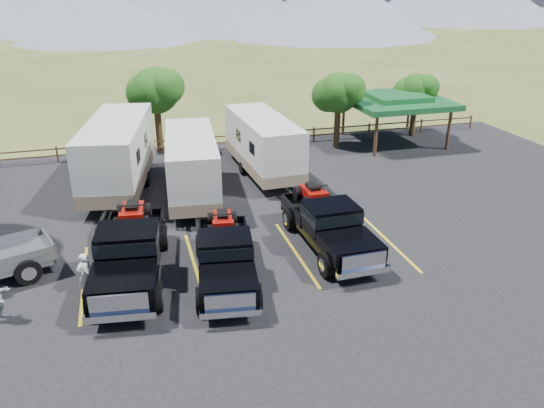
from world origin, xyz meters
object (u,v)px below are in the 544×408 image
object	(u,v)px
trailer_center	(192,166)
trailer_right	(263,145)
rig_center	(225,254)
person_a	(85,274)
pavilion	(396,100)
rig_right	(328,223)
trailer_left	(118,154)
rig_left	(130,250)

from	to	relation	value
trailer_center	trailer_right	size ratio (longest dim) A/B	0.98
rig_center	person_a	bearing A→B (deg)	-174.15
pavilion	rig_right	bearing A→B (deg)	-126.92
pavilion	trailer_center	world-z (taller)	pavilion
trailer_left	trailer_center	world-z (taller)	trailer_left
pavilion	rig_center	xyz separation A→B (m)	(-14.02, -14.09, -1.78)
person_a	rig_center	bearing A→B (deg)	145.52
trailer_center	person_a	bearing A→B (deg)	-115.86
pavilion	rig_center	distance (m)	19.96
trailer_center	trailer_left	bearing A→B (deg)	152.78
trailer_right	person_a	size ratio (longest dim) A/B	5.79
trailer_center	trailer_right	distance (m)	4.86
trailer_left	trailer_right	xyz separation A→B (m)	(7.60, 0.24, -0.19)
rig_right	pavilion	bearing A→B (deg)	51.74
rig_left	trailer_left	bearing A→B (deg)	98.65
rig_center	person_a	world-z (taller)	rig_center
rig_right	trailer_right	world-z (taller)	trailer_right
rig_right	rig_left	bearing A→B (deg)	-178.97
rig_center	rig_right	size ratio (longest dim) A/B	0.96
rig_center	trailer_center	world-z (taller)	trailer_center
person_a	trailer_left	bearing A→B (deg)	-129.72
pavilion	trailer_left	world-z (taller)	trailer_left
rig_right	trailer_center	distance (m)	8.02
rig_left	person_a	bearing A→B (deg)	-144.58
pavilion	rig_center	world-z (taller)	pavilion
rig_right	person_a	distance (m)	9.31
rig_left	trailer_left	distance (m)	9.14
pavilion	trailer_left	bearing A→B (deg)	-167.23
rig_center	rig_right	distance (m)	4.64
trailer_center	trailer_right	bearing A→B (deg)	35.36
pavilion	rig_right	size ratio (longest dim) A/B	0.96
rig_center	trailer_left	xyz separation A→B (m)	(-3.45, 10.13, 0.89)
person_a	pavilion	bearing A→B (deg)	-175.57
pavilion	trailer_center	size ratio (longest dim) A/B	0.69
rig_left	person_a	size ratio (longest dim) A/B	4.44
rig_right	person_a	xyz separation A→B (m)	(-9.24, -1.13, -0.24)
trailer_left	pavilion	bearing A→B (deg)	23.04
rig_center	trailer_right	bearing A→B (deg)	76.50
pavilion	rig_left	xyz separation A→B (m)	(-17.28, -13.07, -1.66)
rig_left	trailer_right	world-z (taller)	trailer_right
pavilion	trailer_left	size ratio (longest dim) A/B	0.60
pavilion	trailer_center	xyz separation A→B (m)	(-14.09, -6.14, -1.12)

